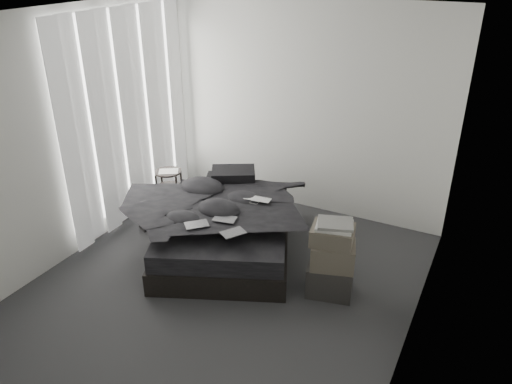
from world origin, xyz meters
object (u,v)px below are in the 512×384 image
at_px(laptop, 256,196).
at_px(box_lower, 330,279).
at_px(side_stand, 170,194).
at_px(bed, 226,240).

height_order(laptop, box_lower, laptop).
xyz_separation_m(side_stand, box_lower, (2.33, -0.58, -0.14)).
distance_m(side_stand, box_lower, 2.41).
height_order(laptop, side_stand, laptop).
xyz_separation_m(laptop, side_stand, (-1.32, 0.20, -0.37)).
distance_m(bed, box_lower, 1.32).
relative_size(bed, side_stand, 3.02).
bearing_deg(bed, side_stand, 136.64).
bearing_deg(laptop, bed, -154.50).
bearing_deg(laptop, box_lower, -25.92).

